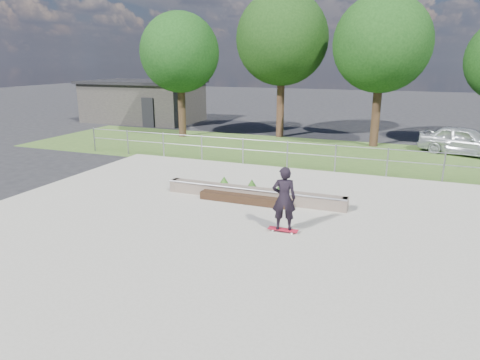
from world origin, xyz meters
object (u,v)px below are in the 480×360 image
(grind_ledge, at_px, (254,194))
(skateboarder, at_px, (284,199))
(planter_bed, at_px, (250,193))
(parked_car, at_px, (464,141))

(grind_ledge, relative_size, skateboarder, 3.36)
(planter_bed, xyz_separation_m, skateboarder, (1.79, -2.34, 0.74))
(grind_ledge, distance_m, planter_bed, 0.19)
(grind_ledge, height_order, skateboarder, skateboarder)
(planter_bed, xyz_separation_m, parked_car, (7.26, 10.37, 0.45))
(planter_bed, height_order, skateboarder, skateboarder)
(skateboarder, relative_size, parked_car, 0.44)
(grind_ledge, xyz_separation_m, planter_bed, (-0.17, 0.09, -0.02))
(skateboarder, xyz_separation_m, parked_car, (5.47, 12.71, -0.29))
(planter_bed, relative_size, skateboarder, 1.68)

